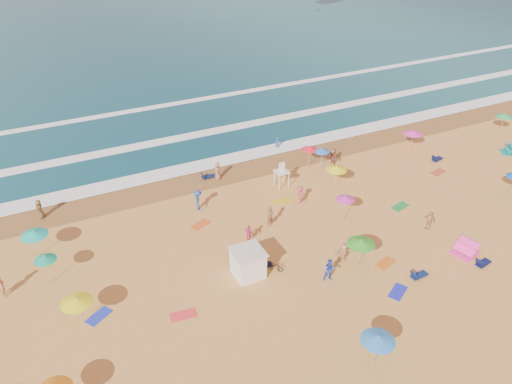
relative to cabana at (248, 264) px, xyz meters
name	(u,v)px	position (x,y,z in m)	size (l,w,h in m)	color
ground	(268,251)	(2.51, 1.74, -1.00)	(220.00, 220.00, 0.00)	gold
ocean	(81,22)	(2.51, 85.74, -1.00)	(220.00, 140.00, 0.18)	#0C4756
wet_sand	(208,178)	(2.51, 14.24, -0.99)	(220.00, 220.00, 0.00)	olive
surf_foam	(179,141)	(2.51, 23.06, -0.90)	(200.00, 18.70, 0.05)	white
cabana	(248,264)	(0.00, 0.00, 0.00)	(2.00, 2.00, 2.00)	white
cabana_roof	(248,252)	(0.00, 0.00, 1.06)	(2.20, 2.20, 0.12)	silver
bicycle	(273,265)	(1.90, -0.30, -0.60)	(0.53, 1.53, 0.80)	black
lifeguard_stand	(282,176)	(8.06, 9.82, 0.05)	(1.20, 1.20, 2.10)	white
beach_umbrellas	(311,215)	(6.25, 1.87, 1.17)	(57.51, 24.11, 0.73)	blue
loungers	(371,251)	(9.53, -1.84, -0.83)	(42.49, 27.14, 0.34)	#0E1546
towels	(269,270)	(1.61, -0.23, -0.98)	(41.33, 19.40, 0.03)	red
popup_tents	(493,189)	(24.47, 0.11, -0.40)	(19.46, 12.50, 1.20)	#FC38A9
beachgoers	(237,229)	(1.07, 4.38, -0.14)	(39.76, 26.44, 2.15)	#B3745E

